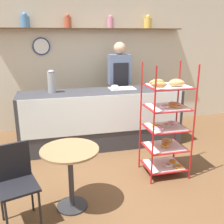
% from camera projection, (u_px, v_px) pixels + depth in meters
% --- Properties ---
extents(ground_plane, '(14.00, 14.00, 0.00)m').
position_uv_depth(ground_plane, '(119.00, 178.00, 3.68)').
color(ground_plane, brown).
extents(back_wall, '(10.00, 0.30, 2.70)m').
position_uv_depth(back_wall, '(89.00, 63.00, 5.53)').
color(back_wall, beige).
rests_on(back_wall, ground_plane).
extents(display_counter, '(2.81, 0.71, 1.00)m').
position_uv_depth(display_counter, '(101.00, 119.00, 4.66)').
color(display_counter, '#333338').
rests_on(display_counter, ground_plane).
extents(pastry_rack, '(0.59, 0.50, 1.59)m').
position_uv_depth(pastry_rack, '(167.00, 121.00, 3.60)').
color(pastry_rack, '#A51919').
rests_on(pastry_rack, ground_plane).
extents(person_worker, '(0.43, 0.24, 1.80)m').
position_uv_depth(person_worker, '(119.00, 84.00, 5.22)').
color(person_worker, '#282833').
rests_on(person_worker, ground_plane).
extents(cafe_table, '(0.65, 0.65, 0.74)m').
position_uv_depth(cafe_table, '(70.00, 164.00, 2.93)').
color(cafe_table, '#262628').
rests_on(cafe_table, ground_plane).
extents(cafe_chair, '(0.47, 0.47, 0.86)m').
position_uv_depth(cafe_chair, '(16.00, 176.00, 2.72)').
color(cafe_chair, black).
rests_on(cafe_chair, ground_plane).
extents(coffee_carafe, '(0.13, 0.13, 0.38)m').
position_uv_depth(coffee_carafe, '(52.00, 82.00, 4.36)').
color(coffee_carafe, gray).
rests_on(coffee_carafe, display_counter).
extents(donut_tray_counter, '(0.46, 0.30, 0.05)m').
position_uv_depth(donut_tray_counter, '(119.00, 88.00, 4.69)').
color(donut_tray_counter, white).
rests_on(donut_tray_counter, display_counter).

